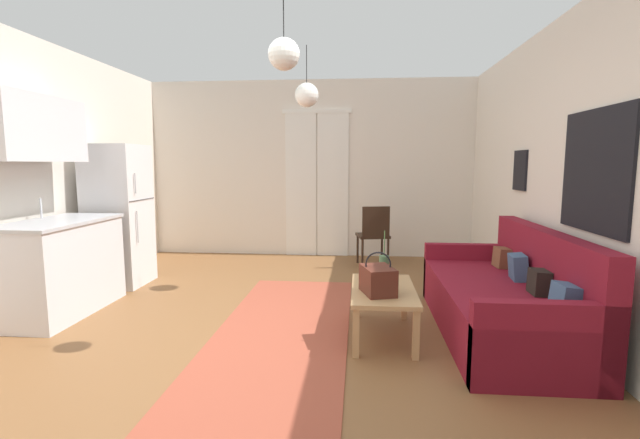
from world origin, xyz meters
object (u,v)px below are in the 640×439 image
Objects in this scene: pendant_lamp_near at (284,54)px; pendant_lamp_far at (307,95)px; bamboo_vase at (384,268)px; couch at (508,302)px; accent_chair at (374,233)px; coffee_table at (383,295)px; refrigerator at (119,215)px; handbag at (378,280)px.

pendant_lamp_near is 0.92× the size of pendant_lamp_far.
bamboo_vase is at bearing 37.51° from pendant_lamp_near.
couch is at bearing 15.89° from pendant_lamp_near.
couch is 2.45× the size of accent_chair.
accent_chair is at bearing 89.96° from coffee_table.
coffee_table is at bearing 78.41° from accent_chair.
pendant_lamp_far reaches higher than refrigerator.
coffee_table is 1.45× the size of pendant_lamp_far.
couch reaches higher than bamboo_vase.
couch is 2.88m from pendant_lamp_far.
accent_chair is (-1.05, 2.40, 0.20)m from couch.
handbag is at bearing -26.98° from refrigerator.
couch is 1.06m from coffee_table.
coffee_table is 3.35m from refrigerator.
coffee_table is at bearing 25.90° from pendant_lamp_near.
pendant_lamp_far reaches higher than handbag.
couch is 2.62m from accent_chair.
coffee_table is 2.03m from pendant_lamp_near.
bamboo_vase is at bearing -53.58° from pendant_lamp_far.
couch is at bearing -32.38° from pendant_lamp_far.
pendant_lamp_near reaches higher than refrigerator.
bamboo_vase is 0.38m from handbag.
bamboo_vase is 0.27× the size of refrigerator.
pendant_lamp_near is (-1.80, -0.51, 1.93)m from couch.
pendant_lamp_far is at bearing 91.23° from pendant_lamp_near.
refrigerator is 3.27m from accent_chair.
pendant_lamp_near is 1.67m from pendant_lamp_far.
refrigerator reaches higher than coffee_table.
pendant_lamp_near is at bearing -163.13° from handbag.
couch reaches higher than coffee_table.
pendant_lamp_far is (-0.73, 1.46, 1.65)m from handbag.
accent_chair is at bearing 75.52° from pendant_lamp_near.
bamboo_vase is (-1.03, 0.08, 0.25)m from couch.
refrigerator is at bearing 153.02° from handbag.
couch is 2.22× the size of coffee_table.
pendant_lamp_near is at bearing -164.11° from couch.
bamboo_vase is 2.32m from accent_chair.
pendant_lamp_far is (-0.79, -1.24, 1.69)m from accent_chair.
accent_chair is at bearing 113.54° from couch.
pendant_lamp_far is at bearing 147.62° from couch.
accent_chair is at bearing 88.86° from handbag.
couch is 4.67× the size of bamboo_vase.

